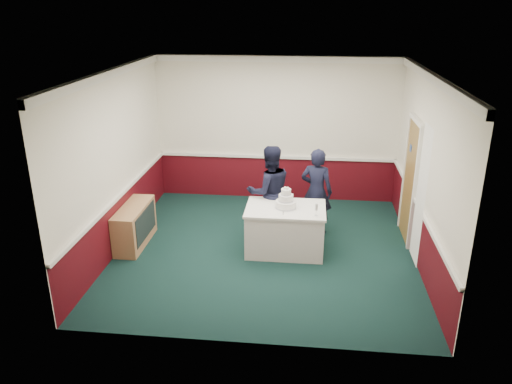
# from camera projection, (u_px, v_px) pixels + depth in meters

# --- Properties ---
(ground) EXTENTS (5.00, 5.00, 0.00)m
(ground) POSITION_uv_depth(u_px,v_px,m) (265.00, 250.00, 8.55)
(ground) COLOR #112A28
(ground) RESTS_ON ground
(room_shell) EXTENTS (5.00, 5.00, 3.00)m
(room_shell) POSITION_uv_depth(u_px,v_px,m) (274.00, 130.00, 8.41)
(room_shell) COLOR white
(room_shell) RESTS_ON ground
(sideboard) EXTENTS (0.41, 1.20, 0.70)m
(sideboard) POSITION_uv_depth(u_px,v_px,m) (135.00, 225.00, 8.66)
(sideboard) COLOR tan
(sideboard) RESTS_ON ground
(cake_table) EXTENTS (1.32, 0.92, 0.79)m
(cake_table) POSITION_uv_depth(u_px,v_px,m) (285.00, 229.00, 8.41)
(cake_table) COLOR white
(cake_table) RESTS_ON ground
(wedding_cake) EXTENTS (0.35, 0.35, 0.36)m
(wedding_cake) POSITION_uv_depth(u_px,v_px,m) (286.00, 201.00, 8.23)
(wedding_cake) COLOR white
(wedding_cake) RESTS_ON cake_table
(cake_knife) EXTENTS (0.02, 0.22, 0.00)m
(cake_knife) POSITION_uv_depth(u_px,v_px,m) (283.00, 212.00, 8.09)
(cake_knife) COLOR silver
(cake_knife) RESTS_ON cake_table
(champagne_flute) EXTENTS (0.05, 0.05, 0.21)m
(champagne_flute) POSITION_uv_depth(u_px,v_px,m) (316.00, 208.00, 7.91)
(champagne_flute) COLOR silver
(champagne_flute) RESTS_ON cake_table
(person_man) EXTENTS (0.99, 0.89, 1.68)m
(person_man) POSITION_uv_depth(u_px,v_px,m) (269.00, 192.00, 8.82)
(person_man) COLOR black
(person_man) RESTS_ON ground
(person_woman) EXTENTS (0.66, 0.52, 1.60)m
(person_woman) POSITION_uv_depth(u_px,v_px,m) (316.00, 191.00, 8.95)
(person_woman) COLOR black
(person_woman) RESTS_ON ground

